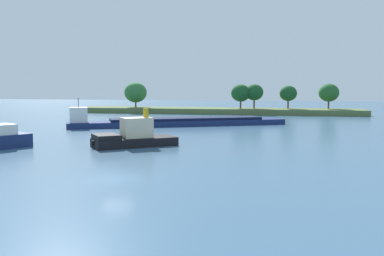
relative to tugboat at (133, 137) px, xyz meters
name	(u,v)px	position (x,y,z in m)	size (l,w,h in m)	color
ground_plane	(117,179)	(5.29, -19.23, -1.24)	(400.00, 400.00, 0.00)	#3D607F
treeline_island	(221,105)	(2.08, 69.62, 1.32)	(81.44, 11.69, 8.95)	#566B3D
tugboat	(133,137)	(0.00, 0.00, 0.00)	(11.11, 9.91, 4.92)	black
cargo_barge	(175,121)	(-1.64, 29.44, -0.40)	(41.30, 24.19, 5.66)	navy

